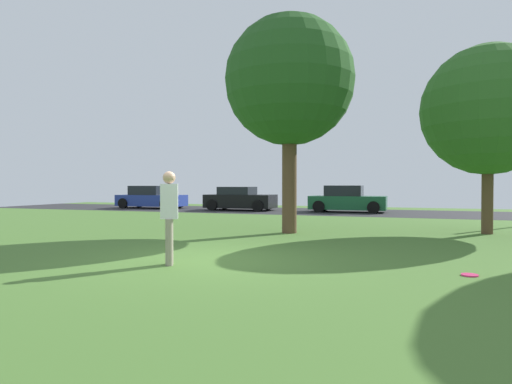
{
  "coord_description": "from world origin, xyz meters",
  "views": [
    {
      "loc": [
        3.84,
        -7.82,
        1.52
      ],
      "look_at": [
        0.0,
        2.95,
        1.31
      ],
      "focal_mm": 30.42,
      "sensor_mm": 36.0,
      "label": 1
    }
  ],
  "objects_px": {
    "maple_tree_far": "(488,110)",
    "person_thrower": "(169,213)",
    "parked_car_black": "(240,199)",
    "oak_tree_right": "(289,82)",
    "frisbee_disc": "(470,275)",
    "parked_car_blue": "(151,198)",
    "parked_car_green": "(347,200)"
  },
  "relations": [
    {
      "from": "parked_car_black",
      "to": "parked_car_green",
      "type": "bearing_deg",
      "value": 3.56
    },
    {
      "from": "frisbee_disc",
      "to": "parked_car_black",
      "type": "distance_m",
      "value": 18.72
    },
    {
      "from": "person_thrower",
      "to": "parked_car_blue",
      "type": "distance_m",
      "value": 20.05
    },
    {
      "from": "frisbee_disc",
      "to": "parked_car_blue",
      "type": "relative_size",
      "value": 0.06
    },
    {
      "from": "maple_tree_far",
      "to": "parked_car_black",
      "type": "height_order",
      "value": "maple_tree_far"
    },
    {
      "from": "parked_car_black",
      "to": "person_thrower",
      "type": "bearing_deg",
      "value": -72.69
    },
    {
      "from": "person_thrower",
      "to": "parked_car_green",
      "type": "relative_size",
      "value": 0.43
    },
    {
      "from": "maple_tree_far",
      "to": "frisbee_disc",
      "type": "relative_size",
      "value": 21.35
    },
    {
      "from": "person_thrower",
      "to": "parked_car_black",
      "type": "xyz_separation_m",
      "value": [
        -5.12,
        16.42,
        -0.34
      ]
    },
    {
      "from": "maple_tree_far",
      "to": "parked_car_blue",
      "type": "height_order",
      "value": "maple_tree_far"
    },
    {
      "from": "frisbee_disc",
      "to": "parked_car_black",
      "type": "xyz_separation_m",
      "value": [
        -10.32,
        15.6,
        0.63
      ]
    },
    {
      "from": "parked_car_green",
      "to": "maple_tree_far",
      "type": "bearing_deg",
      "value": -58.85
    },
    {
      "from": "parked_car_black",
      "to": "parked_car_blue",
      "type": "bearing_deg",
      "value": 178.58
    },
    {
      "from": "oak_tree_right",
      "to": "maple_tree_far",
      "type": "relative_size",
      "value": 1.17
    },
    {
      "from": "maple_tree_far",
      "to": "person_thrower",
      "type": "distance_m",
      "value": 10.48
    },
    {
      "from": "parked_car_blue",
      "to": "parked_car_green",
      "type": "relative_size",
      "value": 1.06
    },
    {
      "from": "parked_car_blue",
      "to": "parked_car_green",
      "type": "height_order",
      "value": "parked_car_green"
    },
    {
      "from": "person_thrower",
      "to": "parked_car_green",
      "type": "xyz_separation_m",
      "value": [
        1.02,
        16.8,
        -0.32
      ]
    },
    {
      "from": "frisbee_disc",
      "to": "parked_car_green",
      "type": "bearing_deg",
      "value": 104.68
    },
    {
      "from": "frisbee_disc",
      "to": "parked_car_green",
      "type": "distance_m",
      "value": 16.53
    },
    {
      "from": "maple_tree_far",
      "to": "person_thrower",
      "type": "height_order",
      "value": "maple_tree_far"
    },
    {
      "from": "oak_tree_right",
      "to": "person_thrower",
      "type": "relative_size",
      "value": 3.83
    },
    {
      "from": "oak_tree_right",
      "to": "frisbee_disc",
      "type": "height_order",
      "value": "oak_tree_right"
    },
    {
      "from": "parked_car_blue",
      "to": "parked_car_black",
      "type": "xyz_separation_m",
      "value": [
        6.16,
        -0.15,
        -0.01
      ]
    },
    {
      "from": "oak_tree_right",
      "to": "parked_car_black",
      "type": "relative_size",
      "value": 1.69
    },
    {
      "from": "person_thrower",
      "to": "frisbee_disc",
      "type": "xyz_separation_m",
      "value": [
        5.2,
        0.82,
        -0.97
      ]
    },
    {
      "from": "maple_tree_far",
      "to": "parked_car_black",
      "type": "relative_size",
      "value": 1.44
    },
    {
      "from": "parked_car_black",
      "to": "parked_car_green",
      "type": "distance_m",
      "value": 6.15
    },
    {
      "from": "person_thrower",
      "to": "maple_tree_far",
      "type": "bearing_deg",
      "value": -157.96
    },
    {
      "from": "person_thrower",
      "to": "parked_car_blue",
      "type": "bearing_deg",
      "value": -83.72
    },
    {
      "from": "maple_tree_far",
      "to": "parked_car_blue",
      "type": "xyz_separation_m",
      "value": [
        -17.77,
        8.83,
        -3.13
      ]
    },
    {
      "from": "oak_tree_right",
      "to": "frisbee_disc",
      "type": "distance_m",
      "value": 8.28
    }
  ]
}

